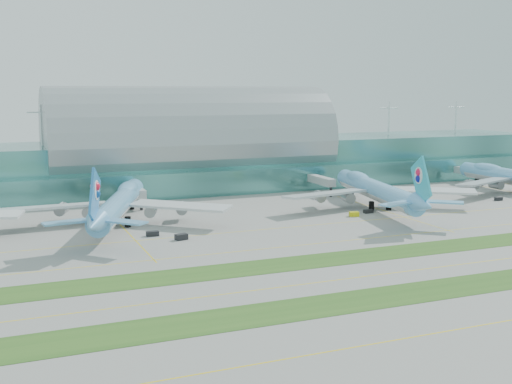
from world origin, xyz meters
name	(u,v)px	position (x,y,z in m)	size (l,w,h in m)	color
ground	(340,261)	(0.00, 0.00, 0.00)	(700.00, 700.00, 0.00)	gray
terminal	(191,155)	(0.01, 128.79, 14.23)	(340.00, 69.10, 36.00)	#3D7A75
grass_strip_near	(408,293)	(0.00, -28.00, 0.04)	(420.00, 12.00, 0.08)	#2D591E
grass_strip_far	(336,258)	(0.00, 2.00, 0.04)	(420.00, 12.00, 0.08)	#2D591E
taxiline_a	(475,326)	(0.00, -48.00, 0.01)	(420.00, 0.35, 0.01)	yellow
taxiline_b	(371,276)	(0.00, -14.00, 0.01)	(420.00, 0.35, 0.01)	yellow
taxiline_c	(307,244)	(0.00, 18.00, 0.01)	(420.00, 0.35, 0.01)	yellow
taxiline_d	(275,228)	(0.00, 40.00, 0.01)	(420.00, 0.35, 0.01)	yellow
airliner_b	(119,202)	(-42.24, 64.60, 6.85)	(66.93, 77.92, 22.21)	#5FA2D1
airliner_c	(376,189)	(47.02, 57.95, 6.88)	(70.07, 80.53, 22.29)	#69B1E7
gse_c	(181,237)	(-30.23, 36.35, 0.83)	(3.41, 1.98, 1.66)	black
gse_d	(153,234)	(-36.63, 44.02, 0.70)	(3.58, 1.76, 1.40)	black
gse_e	(354,214)	(32.13, 47.39, 0.75)	(3.13, 1.89, 1.51)	#D4CA0C
gse_f	(368,211)	(39.60, 50.51, 0.61)	(3.28, 1.64, 1.22)	black
gse_g	(499,199)	(98.97, 53.42, 0.64)	(3.03, 1.51, 1.28)	black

